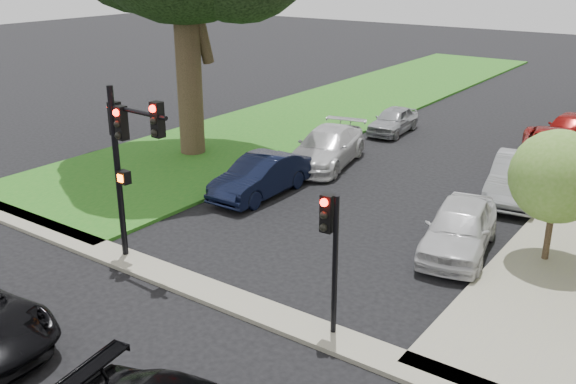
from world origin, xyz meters
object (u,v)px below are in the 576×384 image
Objects in this scene: car_parked_0 at (459,228)px; car_parked_7 at (393,120)px; car_parked_5 at (261,176)px; traffic_signal_main at (126,144)px; small_tree_a at (557,177)px; traffic_signal_secondary at (331,239)px; car_parked_1 at (517,178)px; car_parked_6 at (327,147)px; car_parked_2 at (549,148)px; car_parked_3 at (569,128)px.

car_parked_0 reaches higher than car_parked_7.
traffic_signal_main is at bearing -87.18° from car_parked_5.
small_tree_a is 1.12× the size of traffic_signal_secondary.
car_parked_0 is at bearing -59.42° from car_parked_7.
small_tree_a is 14.63m from car_parked_7.
car_parked_1 is (0.01, 5.52, 0.02)m from car_parked_0.
small_tree_a is 10.95m from car_parked_6.
car_parked_0 is at bearing -101.02° from car_parked_2.
small_tree_a is 0.76× the size of car_parked_2.
car_parked_5 is at bearing -177.81° from small_tree_a.
traffic_signal_secondary reaches higher than car_parked_6.
car_parked_2 is (0.59, 16.39, -1.70)m from traffic_signal_secondary.
traffic_signal_main is 1.13× the size of car_parked_5.
car_parked_2 is at bearing 104.29° from small_tree_a.
car_parked_2 is at bearing 24.23° from car_parked_6.
car_parked_0 is at bearing -160.76° from small_tree_a.
small_tree_a reaches higher than car_parked_3.
car_parked_6 is (-7.53, -5.51, 0.05)m from car_parked_2.
car_parked_2 is (-0.16, 10.42, -0.06)m from car_parked_0.
traffic_signal_secondary is 0.72× the size of car_parked_1.
car_parked_0 is 5.52m from car_parked_1.
small_tree_a is at bearing 35.03° from traffic_signal_main.
car_parked_2 is 4.08m from car_parked_3.
traffic_signal_main is 1.05× the size of car_parked_1.
traffic_signal_secondary is at bearing -108.38° from car_parked_0.
car_parked_6 is 1.40× the size of car_parked_7.
traffic_signal_main is 6.92m from car_parked_5.
car_parked_5 is at bearing -155.28° from car_parked_1.
car_parked_5 is (-9.98, -0.38, -1.85)m from small_tree_a.
car_parked_1 is (0.76, 11.49, -1.62)m from traffic_signal_secondary.
car_parked_7 is at bearing 78.96° from car_parked_6.
car_parked_5 is (-7.36, -14.08, 0.05)m from car_parked_3.
traffic_signal_main is 21.77m from car_parked_3.
car_parked_2 is (-0.16, 4.91, -0.07)m from car_parked_1.
traffic_signal_secondary is 20.55m from car_parked_3.
car_parked_3 is (-0.17, 4.08, -0.02)m from car_parked_2.
car_parked_5 reaches higher than car_parked_7.
car_parked_2 is (-2.45, 9.62, -1.87)m from small_tree_a.
car_parked_3 is 1.07× the size of car_parked_7.
traffic_signal_main is 0.98× the size of car_parked_2.
car_parked_0 is 9.12m from car_parked_6.
small_tree_a is 7.43m from traffic_signal_secondary.
car_parked_0 reaches higher than car_parked_2.
car_parked_1 is 8.99m from car_parked_3.
small_tree_a is at bearing 65.80° from traffic_signal_secondary.
traffic_signal_main is at bearing -144.97° from small_tree_a.
small_tree_a is 0.87× the size of car_parked_5.
small_tree_a is 10.10m from car_parked_2.
car_parked_2 is (7.15, 16.35, -2.76)m from traffic_signal_main.
car_parked_1 is 1.07× the size of car_parked_5.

